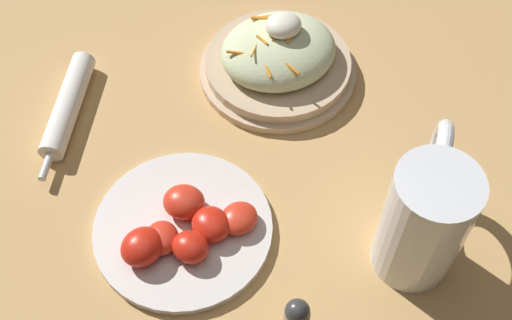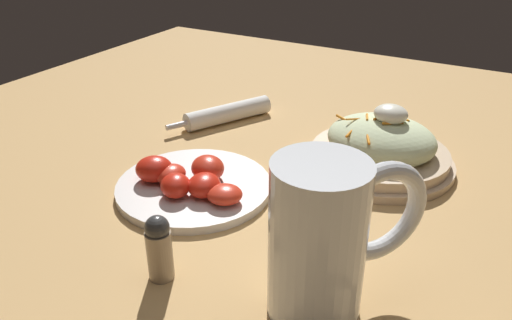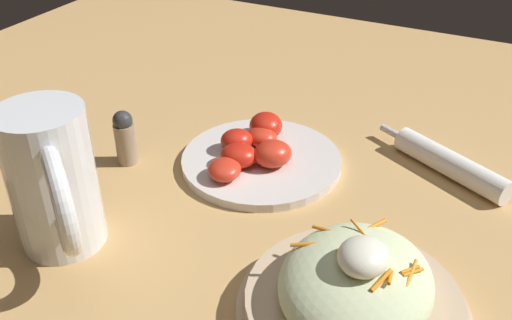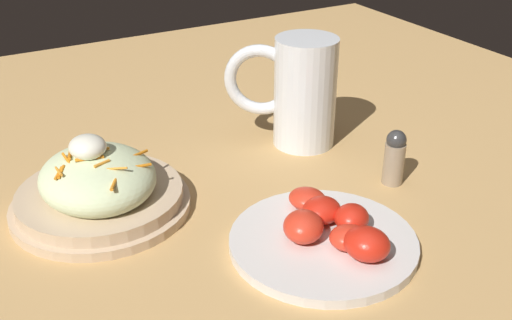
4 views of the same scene
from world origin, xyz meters
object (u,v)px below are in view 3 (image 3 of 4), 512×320
Objects in this scene: salad_plate at (354,294)px; tomato_plate at (258,154)px; beer_mug at (55,189)px; salt_shaker at (125,137)px; napkin_roll at (449,163)px.

salad_plate reaches higher than tomato_plate.
beer_mug is at bearing -83.06° from salad_plate.
salad_plate is at bearing 70.70° from salt_shaker.
napkin_roll is at bearing 133.18° from beer_mug.
beer_mug is at bearing -46.82° from napkin_roll.
beer_mug is 2.11× the size of salt_shaker.
napkin_roll is (-0.28, 0.03, -0.01)m from salad_plate.
tomato_plate is at bearing -69.00° from napkin_roll.
salad_plate is at bearing 44.88° from tomato_plate.
salt_shaker is (0.07, -0.15, 0.02)m from tomato_plate.
salad_plate is 0.28m from napkin_roll.
napkin_roll is 0.89× the size of tomato_plate.
salt_shaker is (0.16, -0.37, 0.02)m from napkin_roll.
salad_plate reaches higher than salt_shaker.
beer_mug is at bearing 14.17° from salt_shaker.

